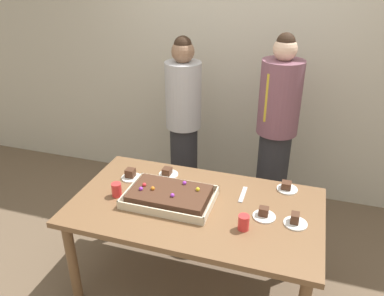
{
  "coord_description": "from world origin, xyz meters",
  "views": [
    {
      "loc": [
        0.63,
        -2.07,
        2.26
      ],
      "look_at": [
        -0.07,
        0.15,
        1.1
      ],
      "focal_mm": 35.78,
      "sensor_mm": 36.0,
      "label": 1
    }
  ],
  "objects_px": {
    "plated_slice_far_right": "(131,175)",
    "person_green_shirt_behind": "(184,124)",
    "plated_slice_near_left": "(264,214)",
    "person_serving_front": "(276,133)",
    "cake_server_utensil": "(243,195)",
    "drink_cup_middle": "(244,223)",
    "plated_slice_near_right": "(168,173)",
    "sheet_cake": "(170,196)",
    "party_table": "(196,215)",
    "plated_slice_far_left": "(287,187)",
    "drink_cup_nearest": "(117,190)",
    "plated_slice_center_front": "(295,221)"
  },
  "relations": [
    {
      "from": "plated_slice_near_right",
      "to": "cake_server_utensil",
      "type": "bearing_deg",
      "value": -9.21
    },
    {
      "from": "sheet_cake",
      "to": "drink_cup_middle",
      "type": "xyz_separation_m",
      "value": [
        0.54,
        -0.15,
        0.01
      ]
    },
    {
      "from": "party_table",
      "to": "plated_slice_far_left",
      "type": "height_order",
      "value": "plated_slice_far_left"
    },
    {
      "from": "plated_slice_far_right",
      "to": "drink_cup_nearest",
      "type": "height_order",
      "value": "drink_cup_nearest"
    },
    {
      "from": "party_table",
      "to": "person_serving_front",
      "type": "bearing_deg",
      "value": 67.45
    },
    {
      "from": "plated_slice_near_left",
      "to": "person_serving_front",
      "type": "distance_m",
      "value": 1.01
    },
    {
      "from": "party_table",
      "to": "cake_server_utensil",
      "type": "xyz_separation_m",
      "value": [
        0.29,
        0.21,
        0.09
      ]
    },
    {
      "from": "sheet_cake",
      "to": "plated_slice_near_right",
      "type": "xyz_separation_m",
      "value": [
        -0.14,
        0.32,
        -0.02
      ]
    },
    {
      "from": "drink_cup_middle",
      "to": "person_serving_front",
      "type": "xyz_separation_m",
      "value": [
        0.05,
        1.16,
        0.11
      ]
    },
    {
      "from": "sheet_cake",
      "to": "plated_slice_near_left",
      "type": "bearing_deg",
      "value": 1.41
    },
    {
      "from": "plated_slice_far_right",
      "to": "person_green_shirt_behind",
      "type": "xyz_separation_m",
      "value": [
        0.14,
        0.86,
        0.1
      ]
    },
    {
      "from": "cake_server_utensil",
      "to": "person_serving_front",
      "type": "bearing_deg",
      "value": 80.7
    },
    {
      "from": "plated_slice_near_left",
      "to": "plated_slice_far_left",
      "type": "distance_m",
      "value": 0.39
    },
    {
      "from": "party_table",
      "to": "plated_slice_far_left",
      "type": "relative_size",
      "value": 11.33
    },
    {
      "from": "plated_slice_center_front",
      "to": "drink_cup_middle",
      "type": "height_order",
      "value": "drink_cup_middle"
    },
    {
      "from": "plated_slice_near_left",
      "to": "cake_server_utensil",
      "type": "xyz_separation_m",
      "value": [
        -0.18,
        0.21,
        -0.02
      ]
    },
    {
      "from": "cake_server_utensil",
      "to": "drink_cup_middle",
      "type": "bearing_deg",
      "value": -78.91
    },
    {
      "from": "drink_cup_middle",
      "to": "plated_slice_far_left",
      "type": "bearing_deg",
      "value": 68.31
    },
    {
      "from": "person_green_shirt_behind",
      "to": "cake_server_utensil",
      "type": "bearing_deg",
      "value": 27.58
    },
    {
      "from": "drink_cup_middle",
      "to": "cake_server_utensil",
      "type": "xyz_separation_m",
      "value": [
        -0.07,
        0.38,
        -0.05
      ]
    },
    {
      "from": "plated_slice_far_right",
      "to": "drink_cup_middle",
      "type": "distance_m",
      "value": 1.0
    },
    {
      "from": "party_table",
      "to": "sheet_cake",
      "type": "xyz_separation_m",
      "value": [
        -0.18,
        -0.01,
        0.13
      ]
    },
    {
      "from": "party_table",
      "to": "cake_server_utensil",
      "type": "height_order",
      "value": "cake_server_utensil"
    },
    {
      "from": "cake_server_utensil",
      "to": "plated_slice_far_right",
      "type": "bearing_deg",
      "value": -178.19
    },
    {
      "from": "plated_slice_far_right",
      "to": "plated_slice_near_left",
      "type": "bearing_deg",
      "value": -9.97
    },
    {
      "from": "sheet_cake",
      "to": "plated_slice_near_left",
      "type": "height_order",
      "value": "sheet_cake"
    },
    {
      "from": "cake_server_utensil",
      "to": "party_table",
      "type": "bearing_deg",
      "value": -143.21
    },
    {
      "from": "plated_slice_center_front",
      "to": "person_green_shirt_behind",
      "type": "distance_m",
      "value": 1.53
    },
    {
      "from": "sheet_cake",
      "to": "cake_server_utensil",
      "type": "distance_m",
      "value": 0.52
    },
    {
      "from": "sheet_cake",
      "to": "cake_server_utensil",
      "type": "xyz_separation_m",
      "value": [
        0.47,
        0.23,
        -0.04
      ]
    },
    {
      "from": "plated_slice_far_left",
      "to": "person_green_shirt_behind",
      "type": "xyz_separation_m",
      "value": [
        -1.01,
        0.66,
        0.1
      ]
    },
    {
      "from": "person_green_shirt_behind",
      "to": "plated_slice_far_left",
      "type": "bearing_deg",
      "value": 43.22
    },
    {
      "from": "plated_slice_far_left",
      "to": "cake_server_utensil",
      "type": "distance_m",
      "value": 0.33
    },
    {
      "from": "plated_slice_near_left",
      "to": "plated_slice_far_left",
      "type": "xyz_separation_m",
      "value": [
        0.11,
        0.38,
        0.0
      ]
    },
    {
      "from": "party_table",
      "to": "plated_slice_near_right",
      "type": "xyz_separation_m",
      "value": [
        -0.32,
        0.31,
        0.11
      ]
    },
    {
      "from": "drink_cup_nearest",
      "to": "drink_cup_middle",
      "type": "bearing_deg",
      "value": -5.96
    },
    {
      "from": "plated_slice_far_right",
      "to": "plated_slice_center_front",
      "type": "height_order",
      "value": "same"
    },
    {
      "from": "plated_slice_far_right",
      "to": "drink_cup_nearest",
      "type": "distance_m",
      "value": 0.25
    },
    {
      "from": "cake_server_utensil",
      "to": "plated_slice_near_right",
      "type": "bearing_deg",
      "value": 170.79
    },
    {
      "from": "plated_slice_near_left",
      "to": "plated_slice_far_left",
      "type": "bearing_deg",
      "value": 73.45
    },
    {
      "from": "plated_slice_far_right",
      "to": "person_green_shirt_behind",
      "type": "relative_size",
      "value": 0.09
    },
    {
      "from": "cake_server_utensil",
      "to": "person_green_shirt_behind",
      "type": "bearing_deg",
      "value": 131.22
    },
    {
      "from": "plated_slice_near_left",
      "to": "drink_cup_nearest",
      "type": "relative_size",
      "value": 1.5
    },
    {
      "from": "person_green_shirt_behind",
      "to": "plated_slice_near_right",
      "type": "bearing_deg",
      "value": -4.5
    },
    {
      "from": "plated_slice_far_right",
      "to": "person_green_shirt_behind",
      "type": "height_order",
      "value": "person_green_shirt_behind"
    },
    {
      "from": "sheet_cake",
      "to": "plated_slice_center_front",
      "type": "bearing_deg",
      "value": 0.12
    },
    {
      "from": "sheet_cake",
      "to": "plated_slice_far_right",
      "type": "bearing_deg",
      "value": 153.16
    },
    {
      "from": "plated_slice_near_right",
      "to": "drink_cup_middle",
      "type": "relative_size",
      "value": 1.5
    },
    {
      "from": "plated_slice_near_right",
      "to": "plated_slice_far_right",
      "type": "bearing_deg",
      "value": -153.68
    },
    {
      "from": "plated_slice_near_left",
      "to": "cake_server_utensil",
      "type": "height_order",
      "value": "plated_slice_near_left"
    }
  ]
}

